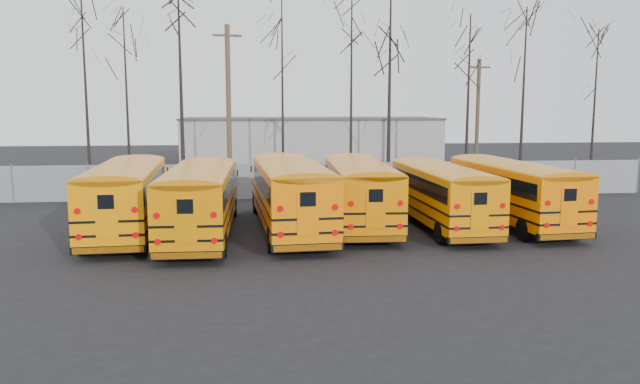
{
  "coord_description": "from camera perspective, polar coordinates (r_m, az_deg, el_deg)",
  "views": [
    {
      "loc": [
        -2.89,
        -23.02,
        5.3
      ],
      "look_at": [
        -0.17,
        3.06,
        1.6
      ],
      "focal_mm": 35.0,
      "sensor_mm": 36.0,
      "label": 1
    }
  ],
  "objects": [
    {
      "name": "fence",
      "position": [
        35.4,
        -1.23,
        1.06
      ],
      "size": [
        40.0,
        0.04,
        2.0
      ],
      "primitive_type": "cube",
      "color": "gray",
      "rests_on": "ground"
    },
    {
      "name": "tree_7",
      "position": [
        42.71,
        18.07,
        8.2
      ],
      "size": [
        0.26,
        0.26,
        11.43
      ],
      "primitive_type": "cone",
      "color": "black",
      "rests_on": "ground"
    },
    {
      "name": "bus_c",
      "position": [
        25.84,
        -2.73,
        0.22
      ],
      "size": [
        3.21,
        11.06,
        3.06
      ],
      "rotation": [
        0.0,
        0.0,
        0.07
      ],
      "color": "black",
      "rests_on": "ground"
    },
    {
      "name": "tree_6",
      "position": [
        42.01,
        13.38,
        8.1
      ],
      "size": [
        0.26,
        0.26,
        11.01
      ],
      "primitive_type": "cone",
      "color": "black",
      "rests_on": "ground"
    },
    {
      "name": "tree_5",
      "position": [
        38.02,
        6.37,
        9.18
      ],
      "size": [
        0.26,
        0.26,
        12.19
      ],
      "primitive_type": "cone",
      "color": "black",
      "rests_on": "ground"
    },
    {
      "name": "tree_0",
      "position": [
        40.33,
        -20.65,
        9.17
      ],
      "size": [
        0.26,
        0.26,
        12.91
      ],
      "primitive_type": "cone",
      "color": "black",
      "rests_on": "ground"
    },
    {
      "name": "ground",
      "position": [
        23.8,
        1.17,
        -4.84
      ],
      "size": [
        120.0,
        120.0,
        0.0
      ],
      "primitive_type": "plane",
      "color": "black",
      "rests_on": "ground"
    },
    {
      "name": "tree_1",
      "position": [
        40.87,
        -17.25,
        8.06
      ],
      "size": [
        0.26,
        0.26,
        11.15
      ],
      "primitive_type": "cone",
      "color": "black",
      "rests_on": "ground"
    },
    {
      "name": "tree_2",
      "position": [
        37.55,
        -12.58,
        8.82
      ],
      "size": [
        0.26,
        0.26,
        11.88
      ],
      "primitive_type": "cone",
      "color": "black",
      "rests_on": "ground"
    },
    {
      "name": "distant_building",
      "position": [
        55.34,
        -0.89,
        4.62
      ],
      "size": [
        22.0,
        8.0,
        4.0
      ],
      "primitive_type": "cube",
      "color": "#9D9D99",
      "rests_on": "ground"
    },
    {
      "name": "bus_b",
      "position": [
        25.12,
        -10.92,
        -0.29
      ],
      "size": [
        2.58,
        10.59,
        2.95
      ],
      "rotation": [
        0.0,
        0.0,
        -0.01
      ],
      "color": "black",
      "rests_on": "ground"
    },
    {
      "name": "tree_4",
      "position": [
        38.06,
        2.87,
        9.32
      ],
      "size": [
        0.26,
        0.26,
        12.32
      ],
      "primitive_type": "cone",
      "color": "black",
      "rests_on": "ground"
    },
    {
      "name": "tree_8",
      "position": [
        44.44,
        23.78,
        7.03
      ],
      "size": [
        0.26,
        0.26,
        10.08
      ],
      "primitive_type": "cone",
      "color": "black",
      "rests_on": "ground"
    },
    {
      "name": "utility_pole_left",
      "position": [
        41.09,
        -8.36,
        7.96
      ],
      "size": [
        1.84,
        0.37,
        10.32
      ],
      "rotation": [
        0.0,
        0.0,
        0.13
      ],
      "color": "brown",
      "rests_on": "ground"
    },
    {
      "name": "tree_3",
      "position": [
        37.16,
        -3.45,
        8.89
      ],
      "size": [
        0.26,
        0.26,
        11.73
      ],
      "primitive_type": "cone",
      "color": "black",
      "rests_on": "ground"
    },
    {
      "name": "bus_d",
      "position": [
        27.16,
        3.6,
        0.44
      ],
      "size": [
        2.8,
        10.58,
        2.94
      ],
      "rotation": [
        0.0,
        0.0,
        -0.04
      ],
      "color": "black",
      "rests_on": "ground"
    },
    {
      "name": "utility_pole_right",
      "position": [
        44.05,
        14.19,
        6.45
      ],
      "size": [
        1.48,
        0.26,
        8.32
      ],
      "rotation": [
        0.0,
        0.0,
        -0.08
      ],
      "color": "#4C3D2B",
      "rests_on": "ground"
    },
    {
      "name": "bus_a",
      "position": [
        26.63,
        -17.28,
        0.02
      ],
      "size": [
        3.08,
        10.83,
        3.0
      ],
      "rotation": [
        0.0,
        0.0,
        0.06
      ],
      "color": "black",
      "rests_on": "ground"
    },
    {
      "name": "bus_e",
      "position": [
        27.29,
        10.95,
        0.17
      ],
      "size": [
        2.59,
        10.05,
        2.79
      ],
      "rotation": [
        0.0,
        0.0,
        0.03
      ],
      "color": "black",
      "rests_on": "ground"
    },
    {
      "name": "bus_f",
      "position": [
        28.7,
        17.04,
        0.43
      ],
      "size": [
        3.13,
        10.4,
        2.87
      ],
      "rotation": [
        0.0,
        0.0,
        0.08
      ],
      "color": "black",
      "rests_on": "ground"
    }
  ]
}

